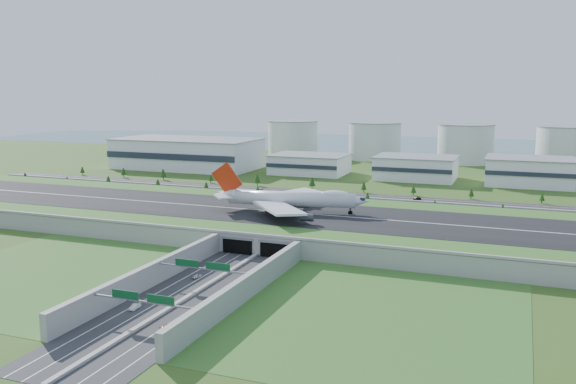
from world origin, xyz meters
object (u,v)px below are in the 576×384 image
(fuel_tank_a, at_px, (293,139))
(car_7, at_px, (260,189))
(car_0, at_px, (197,276))
(car_4, at_px, (116,184))
(car_3, at_px, (168,327))
(boeing_747, at_px, (290,199))
(car_1, at_px, (135,307))
(car_2, at_px, (258,272))
(car_5, at_px, (417,198))

(fuel_tank_a, height_order, car_7, fuel_tank_a)
(car_0, distance_m, car_4, 235.15)
(car_3, bearing_deg, car_0, -64.44)
(car_0, height_order, car_4, car_4)
(boeing_747, bearing_deg, car_4, 143.01)
(boeing_747, xyz_separation_m, car_0, (-2.74, -87.22, -14.02))
(car_0, distance_m, car_1, 34.69)
(car_0, bearing_deg, car_7, 123.97)
(car_7, bearing_deg, car_2, 39.28)
(car_5, bearing_deg, car_0, -32.13)
(car_1, distance_m, car_7, 228.30)
(car_3, xyz_separation_m, car_4, (-178.57, 215.57, -0.00))
(car_2, xyz_separation_m, car_7, (-76.04, 174.31, 0.10))
(car_0, xyz_separation_m, car_5, (48.25, 187.67, 0.14))
(car_1, relative_size, car_7, 0.90)
(car_4, bearing_deg, car_3, -129.22)
(boeing_747, relative_size, car_2, 16.15)
(car_2, height_order, car_3, car_3)
(car_5, xyz_separation_m, car_7, (-105.60, -0.75, -0.05))
(fuel_tank_a, height_order, car_1, fuel_tank_a)
(fuel_tank_a, bearing_deg, car_3, -73.74)
(car_2, bearing_deg, fuel_tank_a, -77.20)
(fuel_tank_a, distance_m, car_3, 459.51)
(fuel_tank_a, distance_m, boeing_747, 329.07)
(car_3, relative_size, car_4, 1.18)
(car_7, bearing_deg, fuel_tank_a, -149.55)
(car_5, bearing_deg, car_4, -102.98)
(fuel_tank_a, distance_m, car_2, 405.03)
(car_3, bearing_deg, car_7, -66.72)
(car_3, height_order, car_7, car_3)
(fuel_tank_a, distance_m, car_0, 411.49)
(car_4, distance_m, car_5, 211.16)
(car_4, relative_size, car_7, 0.94)
(car_0, relative_size, car_7, 0.75)
(car_1, distance_m, car_5, 227.95)
(car_0, bearing_deg, car_3, -53.20)
(car_2, xyz_separation_m, car_4, (-180.88, 157.66, 0.18))
(car_3, height_order, car_4, car_3)
(boeing_747, height_order, car_0, boeing_747)
(car_5, relative_size, car_7, 0.94)
(car_2, bearing_deg, car_1, 60.04)
(fuel_tank_a, distance_m, car_5, 263.12)
(fuel_tank_a, relative_size, car_4, 10.04)
(car_4, xyz_separation_m, car_5, (210.44, 17.40, -0.03))
(boeing_747, distance_m, car_0, 88.38)
(car_4, bearing_deg, car_1, -130.88)
(car_5, bearing_deg, car_1, -30.50)
(fuel_tank_a, relative_size, car_5, 10.02)
(boeing_747, relative_size, car_0, 19.40)
(car_0, xyz_separation_m, car_4, (-162.18, 170.28, 0.17))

